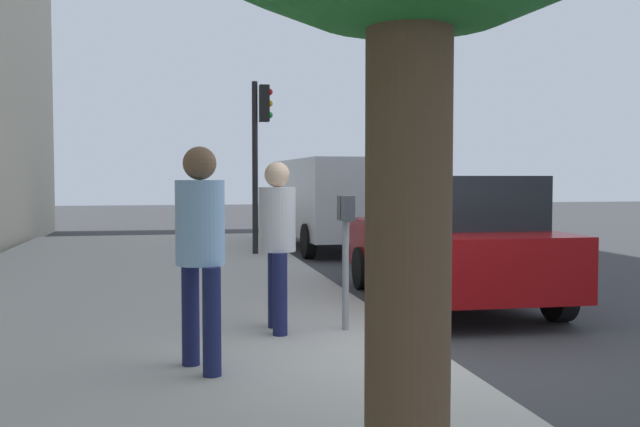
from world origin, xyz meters
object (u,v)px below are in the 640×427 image
Objects in this scene: parking_meter at (346,233)px; pedestrian_at_meter at (277,232)px; traffic_signal at (260,138)px; parked_sedan_near at (450,239)px; pedestrian_bystander at (200,237)px; parked_van_far at (332,198)px.

pedestrian_at_meter reaches higher than parking_meter.
pedestrian_at_meter is at bearing 174.55° from traffic_signal.
parked_sedan_near is at bearing 35.97° from pedestrian_at_meter.
pedestrian_bystander reaches higher than parked_sedan_near.
parking_meter is at bearing 179.96° from traffic_signal.
pedestrian_at_meter is 9.78m from parked_van_far.
pedestrian_bystander is 0.35× the size of parked_van_far.
pedestrian_at_meter is 0.95× the size of pedestrian_bystander.
parked_sedan_near is at bearing -44.65° from parking_meter.
parking_meter is 7.75m from traffic_signal.
pedestrian_bystander reaches higher than pedestrian_at_meter.
pedestrian_at_meter is 0.40× the size of parked_sedan_near.
pedestrian_bystander is 9.13m from traffic_signal.
pedestrian_bystander is 4.82m from parked_sedan_near.
pedestrian_bystander is at bearing -121.41° from pedestrian_at_meter.
pedestrian_bystander reaches higher than parking_meter.
parked_sedan_near is at bearing -160.75° from traffic_signal.
traffic_signal reaches higher than parked_van_far.
pedestrian_at_meter is 3.32m from parked_sedan_near.
pedestrian_bystander is 0.42× the size of parked_sedan_near.
parked_van_far reaches higher than pedestrian_bystander.
parked_sedan_near is 0.85× the size of parked_van_far.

